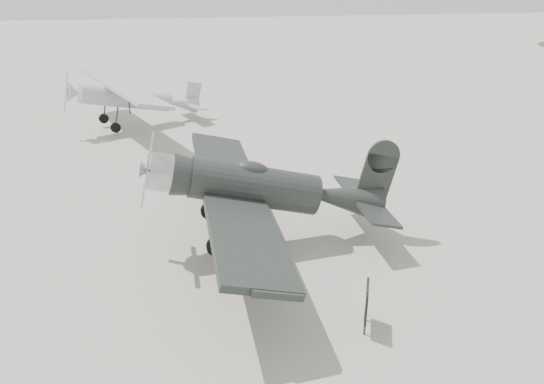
% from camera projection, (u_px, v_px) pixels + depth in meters
% --- Properties ---
extents(ground, '(160.00, 160.00, 0.00)m').
position_uv_depth(ground, '(304.00, 232.00, 19.42)').
color(ground, '#9B998A').
rests_on(ground, ground).
extents(lowwing_monoplane, '(8.61, 11.96, 3.88)m').
position_uv_depth(lowwing_monoplane, '(266.00, 189.00, 17.91)').
color(lowwing_monoplane, black).
rests_on(lowwing_monoplane, ground).
extents(highwing_monoplane, '(8.35, 11.01, 3.20)m').
position_uv_depth(highwing_monoplane, '(131.00, 94.00, 30.73)').
color(highwing_monoplane, '#A9ABAE').
rests_on(highwing_monoplane, ground).
extents(sign_board, '(0.38, 0.90, 1.35)m').
position_uv_depth(sign_board, '(367.00, 302.00, 14.06)').
color(sign_board, '#333333').
rests_on(sign_board, ground).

